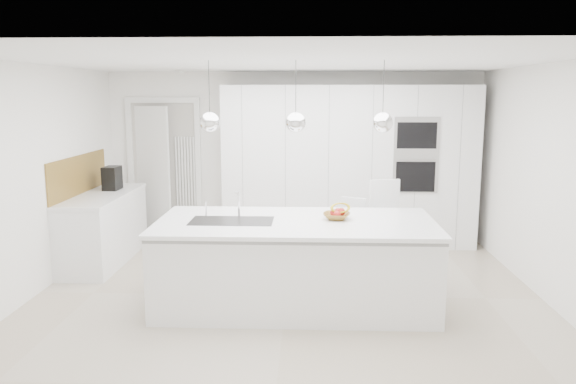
{
  "coord_description": "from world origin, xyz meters",
  "views": [
    {
      "loc": [
        0.24,
        -5.85,
        2.17
      ],
      "look_at": [
        0.0,
        0.3,
        1.1
      ],
      "focal_mm": 35.0,
      "sensor_mm": 36.0,
      "label": 1
    }
  ],
  "objects_px": {
    "bar_stool_right": "(385,231)",
    "bar_stool_left": "(354,241)",
    "espresso_machine": "(112,178)",
    "island_base": "(295,266)",
    "fruit_bowl": "(336,216)"
  },
  "relations": [
    {
      "from": "bar_stool_right",
      "to": "bar_stool_left",
      "type": "bearing_deg",
      "value": 175.37
    },
    {
      "from": "espresso_machine",
      "to": "bar_stool_left",
      "type": "distance_m",
      "value": 3.39
    },
    {
      "from": "bar_stool_left",
      "to": "bar_stool_right",
      "type": "relative_size",
      "value": 0.83
    },
    {
      "from": "island_base",
      "to": "bar_stool_right",
      "type": "bearing_deg",
      "value": 41.73
    },
    {
      "from": "espresso_machine",
      "to": "island_base",
      "type": "bearing_deg",
      "value": -34.84
    },
    {
      "from": "island_base",
      "to": "fruit_bowl",
      "type": "relative_size",
      "value": 10.12
    },
    {
      "from": "island_base",
      "to": "espresso_machine",
      "type": "distance_m",
      "value": 3.19
    },
    {
      "from": "bar_stool_right",
      "to": "espresso_machine",
      "type": "bearing_deg",
      "value": 151.18
    },
    {
      "from": "island_base",
      "to": "bar_stool_left",
      "type": "relative_size",
      "value": 2.91
    },
    {
      "from": "island_base",
      "to": "espresso_machine",
      "type": "bearing_deg",
      "value": 143.9
    },
    {
      "from": "bar_stool_left",
      "to": "bar_stool_right",
      "type": "distance_m",
      "value": 0.39
    },
    {
      "from": "espresso_machine",
      "to": "bar_stool_right",
      "type": "height_order",
      "value": "espresso_machine"
    },
    {
      "from": "espresso_machine",
      "to": "bar_stool_right",
      "type": "distance_m",
      "value": 3.71
    },
    {
      "from": "bar_stool_left",
      "to": "bar_stool_right",
      "type": "height_order",
      "value": "bar_stool_right"
    },
    {
      "from": "island_base",
      "to": "bar_stool_right",
      "type": "relative_size",
      "value": 2.4
    }
  ]
}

